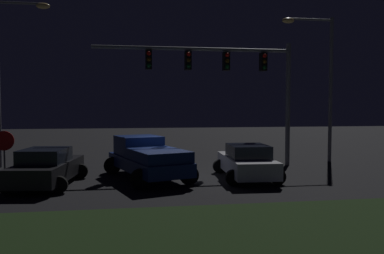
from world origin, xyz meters
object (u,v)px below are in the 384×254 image
traffic_signal_gantry (227,70)px  street_lamp_right (321,71)px  car_sedan_far (247,162)px  street_lamp_left (8,63)px  pickup_truck (146,156)px  car_sedan (47,167)px  stop_sign (4,148)px

traffic_signal_gantry → street_lamp_right: street_lamp_right is taller
car_sedan_far → street_lamp_left: street_lamp_left is taller
pickup_truck → car_sedan: 4.12m
car_sedan → street_lamp_left: size_ratio=0.53×
street_lamp_right → traffic_signal_gantry: bearing=-170.2°
pickup_truck → traffic_signal_gantry: size_ratio=0.56×
street_lamp_right → stop_sign: 16.63m
car_sedan → pickup_truck: bearing=-67.8°
car_sedan → stop_sign: bearing=108.2°
pickup_truck → stop_sign: 5.67m
car_sedan_far → stop_sign: (-9.82, -0.55, 0.82)m
traffic_signal_gantry → street_lamp_left: 11.28m
pickup_truck → street_lamp_left: 9.23m
traffic_signal_gantry → street_lamp_left: (-11.15, 1.62, 0.37)m
traffic_signal_gantry → car_sedan: bearing=-155.7°
car_sedan → traffic_signal_gantry: size_ratio=0.45×
pickup_truck → car_sedan_far: (4.34, -0.77, -0.26)m
car_sedan → traffic_signal_gantry: bearing=-58.2°
traffic_signal_gantry → stop_sign: bearing=-157.7°
traffic_signal_gantry → street_lamp_left: size_ratio=1.20×
car_sedan_far → street_lamp_right: (5.62, 4.44, 4.44)m
pickup_truck → street_lamp_left: size_ratio=0.67×
car_sedan_far → traffic_signal_gantry: 5.51m
traffic_signal_gantry → street_lamp_right: bearing=9.8°
car_sedan → street_lamp_right: bearing=-63.8°
car_sedan → traffic_signal_gantry: 10.03m
traffic_signal_gantry → stop_sign: 11.10m
street_lamp_left → car_sedan: bearing=-61.6°
street_lamp_right → stop_sign: (-15.44, -4.99, -3.62)m
car_sedan → street_lamp_left: street_lamp_left is taller
car_sedan → car_sedan_far: 8.33m
car_sedan_far → stop_sign: stop_sign is taller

